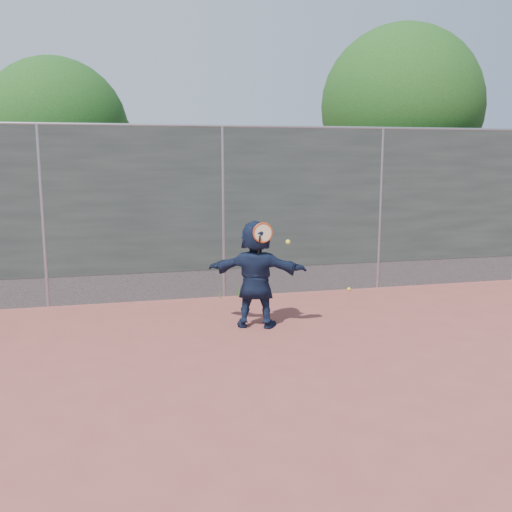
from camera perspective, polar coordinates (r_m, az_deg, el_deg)
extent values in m
plane|color=#9E4C42|center=(7.05, 2.07, -10.70)|extent=(80.00, 80.00, 0.00)
imported|color=#16223E|center=(8.33, 0.00, -1.79)|extent=(1.54, 0.96, 1.59)
sphere|color=yellow|center=(10.83, 9.27, -3.29)|extent=(0.07, 0.07, 0.07)
cube|color=#38423D|center=(10.04, -3.32, 5.71)|extent=(20.00, 0.04, 2.50)
cube|color=slate|center=(10.26, -3.24, -2.68)|extent=(20.00, 0.03, 0.50)
cylinder|color=gray|center=(10.03, -3.39, 12.85)|extent=(20.00, 0.05, 0.05)
cylinder|color=gray|center=(9.97, -20.55, 3.62)|extent=(0.06, 0.06, 3.00)
cylinder|color=gray|center=(10.06, -3.31, 4.29)|extent=(0.06, 0.06, 3.00)
cylinder|color=gray|center=(11.00, 12.30, 4.56)|extent=(0.06, 0.06, 3.00)
torus|color=#BF3B12|center=(8.05, 0.68, 2.34)|extent=(0.29, 0.04, 0.29)
cylinder|color=beige|center=(8.05, 0.68, 2.34)|extent=(0.25, 0.02, 0.25)
cylinder|color=black|center=(8.08, 0.30, 0.94)|extent=(0.03, 0.13, 0.33)
sphere|color=yellow|center=(8.09, 3.21, 1.41)|extent=(0.07, 0.07, 0.07)
cylinder|color=#382314|center=(13.65, 13.91, 4.64)|extent=(0.28, 0.28, 2.60)
sphere|color=#23561C|center=(13.65, 14.32, 14.26)|extent=(3.60, 3.60, 3.60)
sphere|color=#23561C|center=(14.14, 16.51, 12.54)|extent=(2.52, 2.52, 2.52)
cylinder|color=#382314|center=(12.98, -18.93, 3.25)|extent=(0.28, 0.28, 2.20)
sphere|color=#23561C|center=(12.92, -19.42, 11.76)|extent=(3.00, 3.00, 3.00)
sphere|color=#23561C|center=(13.07, -16.60, 10.56)|extent=(2.10, 2.10, 2.10)
cone|color=#387226|center=(10.22, -1.73, -3.41)|extent=(0.03, 0.03, 0.26)
cone|color=#387226|center=(10.30, -0.11, -3.19)|extent=(0.03, 0.03, 0.30)
cone|color=#387226|center=(10.14, -3.64, -3.65)|extent=(0.03, 0.03, 0.22)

